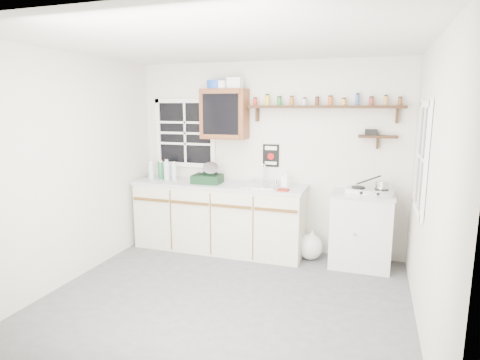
% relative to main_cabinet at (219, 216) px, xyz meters
% --- Properties ---
extents(room, '(3.64, 3.24, 2.54)m').
position_rel_main_cabinet_xyz_m(room, '(0.58, -1.30, 0.79)').
color(room, '#4B4B4D').
rests_on(room, ground).
extents(main_cabinet, '(2.31, 0.63, 0.92)m').
position_rel_main_cabinet_xyz_m(main_cabinet, '(0.00, 0.00, 0.00)').
color(main_cabinet, '#B9B099').
rests_on(main_cabinet, floor).
extents(right_cabinet, '(0.73, 0.57, 0.91)m').
position_rel_main_cabinet_xyz_m(right_cabinet, '(1.83, 0.03, -0.01)').
color(right_cabinet, silver).
rests_on(right_cabinet, floor).
extents(sink, '(0.52, 0.44, 0.29)m').
position_rel_main_cabinet_xyz_m(sink, '(0.54, 0.01, 0.47)').
color(sink, '#B4B4B9').
rests_on(sink, main_cabinet).
extents(upper_cabinet, '(0.60, 0.32, 0.65)m').
position_rel_main_cabinet_xyz_m(upper_cabinet, '(0.03, 0.14, 1.36)').
color(upper_cabinet, brown).
rests_on(upper_cabinet, wall_back).
extents(upper_cabinet_clutter, '(0.48, 0.24, 0.14)m').
position_rel_main_cabinet_xyz_m(upper_cabinet_clutter, '(0.01, 0.14, 1.75)').
color(upper_cabinet_clutter, '#1B46B2').
rests_on(upper_cabinet_clutter, upper_cabinet).
extents(spice_shelf, '(1.91, 0.18, 0.35)m').
position_rel_main_cabinet_xyz_m(spice_shelf, '(1.30, 0.21, 1.47)').
color(spice_shelf, black).
rests_on(spice_shelf, wall_back).
extents(secondary_shelf, '(0.45, 0.16, 0.24)m').
position_rel_main_cabinet_xyz_m(secondary_shelf, '(1.94, 0.22, 1.12)').
color(secondary_shelf, black).
rests_on(secondary_shelf, wall_back).
extents(warning_sign, '(0.22, 0.02, 0.30)m').
position_rel_main_cabinet_xyz_m(warning_sign, '(0.63, 0.29, 0.82)').
color(warning_sign, black).
rests_on(warning_sign, wall_back).
extents(window_back, '(0.93, 0.03, 0.98)m').
position_rel_main_cabinet_xyz_m(window_back, '(-0.62, 0.29, 1.09)').
color(window_back, black).
rests_on(window_back, wall_back).
extents(window_right, '(0.03, 0.78, 1.08)m').
position_rel_main_cabinet_xyz_m(window_right, '(2.37, -0.75, 0.99)').
color(window_right, black).
rests_on(window_right, wall_back).
extents(water_bottles, '(0.40, 0.16, 0.29)m').
position_rel_main_cabinet_xyz_m(water_bottles, '(-0.83, 0.01, 0.58)').
color(water_bottles, '#ACC2CA').
rests_on(water_bottles, main_cabinet).
extents(dish_rack, '(0.39, 0.30, 0.28)m').
position_rel_main_cabinet_xyz_m(dish_rack, '(-0.13, -0.04, 0.55)').
color(dish_rack, black).
rests_on(dish_rack, main_cabinet).
extents(soap_bottle, '(0.12, 0.12, 0.20)m').
position_rel_main_cabinet_xyz_m(soap_bottle, '(0.89, 0.06, 0.56)').
color(soap_bottle, white).
rests_on(soap_bottle, main_cabinet).
extents(rag, '(0.14, 0.12, 0.02)m').
position_rel_main_cabinet_xyz_m(rag, '(0.91, -0.20, 0.47)').
color(rag, maroon).
rests_on(rag, main_cabinet).
extents(hotplate, '(0.54, 0.32, 0.08)m').
position_rel_main_cabinet_xyz_m(hotplate, '(1.91, 0.01, 0.48)').
color(hotplate, '#B4B4B9').
rests_on(hotplate, right_cabinet).
extents(saucepan, '(0.37, 0.22, 0.16)m').
position_rel_main_cabinet_xyz_m(saucepan, '(2.04, 0.01, 0.56)').
color(saucepan, '#B4B4B9').
rests_on(saucepan, hotplate).
extents(trash_bag, '(0.37, 0.33, 0.42)m').
position_rel_main_cabinet_xyz_m(trash_bag, '(1.24, 0.01, -0.28)').
color(trash_bag, silver).
rests_on(trash_bag, floor).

